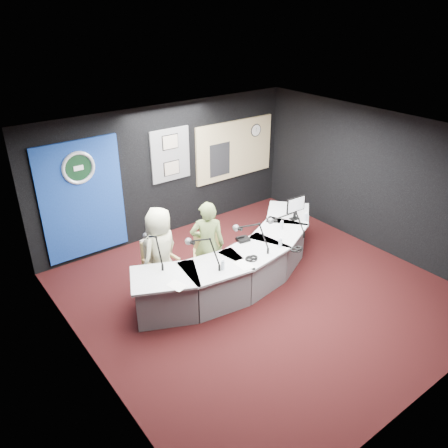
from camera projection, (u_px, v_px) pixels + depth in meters
ground at (260, 293)px, 7.92m from camera, size 6.00×6.00×0.00m
ceiling at (267, 138)px, 6.66m from camera, size 6.00×6.00×0.02m
wall_back at (168, 171)px, 9.43m from camera, size 6.00×0.02×2.80m
wall_front at (437, 315)px, 5.16m from camera, size 6.00×0.02×2.80m
wall_left at (86, 286)px, 5.68m from camera, size 0.02×6.00×2.80m
wall_right at (377, 181)px, 8.91m from camera, size 0.02×6.00×2.80m
broadcast_desk at (239, 262)px, 8.12m from camera, size 4.50×1.90×0.75m
backdrop_panel at (83, 200)px, 8.45m from camera, size 1.60×0.05×2.30m
agency_seal at (78, 168)px, 8.13m from camera, size 0.63×0.07×0.63m
seal_center at (78, 168)px, 8.13m from camera, size 0.48×0.01×0.48m
pinboard at (170, 155)px, 9.27m from camera, size 0.90×0.04×1.10m
framed_photo_upper at (170, 142)px, 9.13m from camera, size 0.34×0.02×0.27m
framed_photo_lower at (172, 168)px, 9.38m from camera, size 0.34×0.02×0.27m
booth_window_frame at (235, 149)px, 10.28m from camera, size 2.12×0.06×1.32m
booth_glow at (235, 149)px, 10.27m from camera, size 2.00×0.02×1.20m
equipment_rack at (220, 160)px, 10.08m from camera, size 0.55×0.02×0.75m
wall_clock at (256, 130)px, 10.42m from camera, size 0.28×0.01×0.28m
armchair_left at (161, 265)px, 7.76m from camera, size 0.65×0.65×1.04m
armchair_right at (208, 264)px, 7.96m from camera, size 0.66×0.66×0.85m
draped_jacket at (154, 254)px, 7.90m from camera, size 0.51×0.16×0.70m
person_man at (160, 251)px, 7.64m from camera, size 0.90×0.74×1.59m
person_woman at (208, 245)px, 7.79m from camera, size 0.71×0.65×1.64m
computer_monitor at (295, 204)px, 8.71m from camera, size 0.41×0.05×0.28m
desk_phone at (243, 239)px, 8.06m from camera, size 0.25×0.21×0.06m
headphones_near at (296, 249)px, 7.77m from camera, size 0.22×0.22×0.04m
headphones_far at (251, 258)px, 7.49m from camera, size 0.23×0.23×0.04m
paper_stack at (177, 286)px, 6.81m from camera, size 0.26×0.33×0.00m
notepad at (244, 265)px, 7.34m from camera, size 0.25×0.34×0.00m
boom_mic_a at (154, 246)px, 7.30m from camera, size 0.19×0.74×0.60m
boom_mic_b at (204, 249)px, 7.21m from camera, size 0.31×0.71×0.60m
boom_mic_c at (252, 234)px, 7.66m from camera, size 0.38×0.68×0.60m
boom_mic_d at (288, 223)px, 8.04m from camera, size 0.61×0.49×0.60m
water_bottles at (268, 238)px, 7.97m from camera, size 2.41×0.53×0.18m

